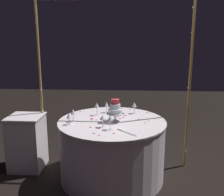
% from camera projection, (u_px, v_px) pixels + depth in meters
% --- Properties ---
extents(ground_plane, '(12.00, 12.00, 0.00)m').
position_uv_depth(ground_plane, '(112.00, 176.00, 3.34)').
color(ground_plane, black).
extents(decorative_arch, '(2.10, 0.05, 2.31)m').
position_uv_depth(decorative_arch, '(114.00, 61.00, 3.35)').
color(decorative_arch, olive).
rests_on(decorative_arch, ground).
extents(main_table, '(1.37, 1.37, 0.77)m').
position_uv_depth(main_table, '(112.00, 149.00, 3.26)').
color(main_table, white).
rests_on(main_table, ground).
extents(side_table, '(0.46, 0.46, 0.76)m').
position_uv_depth(side_table, '(27.00, 142.00, 3.49)').
color(side_table, white).
rests_on(side_table, ground).
extents(tiered_cake, '(0.22, 0.22, 0.29)m').
position_uv_depth(tiered_cake, '(115.00, 109.00, 3.11)').
color(tiered_cake, silver).
rests_on(tiered_cake, main_table).
extents(wine_glass_0, '(0.06, 0.06, 0.17)m').
position_uv_depth(wine_glass_0, '(110.00, 119.00, 2.83)').
color(wine_glass_0, silver).
rests_on(wine_glass_0, main_table).
extents(wine_glass_1, '(0.07, 0.07, 0.16)m').
position_uv_depth(wine_glass_1, '(134.00, 105.00, 3.47)').
color(wine_glass_1, silver).
rests_on(wine_glass_1, main_table).
extents(wine_glass_2, '(0.06, 0.06, 0.16)m').
position_uv_depth(wine_glass_2, '(106.00, 105.00, 3.51)').
color(wine_glass_2, silver).
rests_on(wine_glass_2, main_table).
extents(wine_glass_3, '(0.06, 0.06, 0.18)m').
position_uv_depth(wine_glass_3, '(97.00, 106.00, 3.38)').
color(wine_glass_3, silver).
rests_on(wine_glass_3, main_table).
extents(wine_glass_4, '(0.06, 0.06, 0.14)m').
position_uv_depth(wine_glass_4, '(69.00, 116.00, 3.00)').
color(wine_glass_4, silver).
rests_on(wine_glass_4, main_table).
extents(wine_glass_5, '(0.06, 0.06, 0.15)m').
position_uv_depth(wine_glass_5, '(103.00, 118.00, 2.91)').
color(wine_glass_5, silver).
rests_on(wine_glass_5, main_table).
extents(wine_glass_6, '(0.06, 0.06, 0.16)m').
position_uv_depth(wine_glass_6, '(73.00, 112.00, 3.11)').
color(wine_glass_6, silver).
rests_on(wine_glass_6, main_table).
extents(cake_knife, '(0.23, 0.22, 0.01)m').
position_uv_depth(cake_knife, '(126.00, 132.00, 2.77)').
color(cake_knife, silver).
rests_on(cake_knife, main_table).
extents(rose_petal_0, '(0.04, 0.05, 0.00)m').
position_uv_depth(rose_petal_0, '(125.00, 115.00, 3.40)').
color(rose_petal_0, '#C61951').
rests_on(rose_petal_0, main_table).
extents(rose_petal_1, '(0.03, 0.03, 0.00)m').
position_uv_depth(rose_petal_1, '(99.00, 128.00, 2.88)').
color(rose_petal_1, '#C61951').
rests_on(rose_petal_1, main_table).
extents(rose_petal_2, '(0.03, 0.03, 0.00)m').
position_uv_depth(rose_petal_2, '(149.00, 121.00, 3.17)').
color(rose_petal_2, '#C61951').
rests_on(rose_petal_2, main_table).
extents(rose_petal_3, '(0.04, 0.04, 0.00)m').
position_uv_depth(rose_petal_3, '(80.00, 112.00, 3.57)').
color(rose_petal_3, '#C61951').
rests_on(rose_petal_3, main_table).
extents(rose_petal_4, '(0.04, 0.04, 0.00)m').
position_uv_depth(rose_petal_4, '(114.00, 112.00, 3.54)').
color(rose_petal_4, '#C61951').
rests_on(rose_petal_4, main_table).
extents(rose_petal_5, '(0.04, 0.04, 0.00)m').
position_uv_depth(rose_petal_5, '(120.00, 118.00, 3.26)').
color(rose_petal_5, '#C61951').
rests_on(rose_petal_5, main_table).
extents(rose_petal_6, '(0.03, 0.04, 0.00)m').
position_uv_depth(rose_petal_6, '(123.00, 117.00, 3.30)').
color(rose_petal_6, '#C61951').
rests_on(rose_petal_6, main_table).
extents(rose_petal_7, '(0.04, 0.03, 0.00)m').
position_uv_depth(rose_petal_7, '(90.00, 127.00, 2.93)').
color(rose_petal_7, '#C61951').
rests_on(rose_petal_7, main_table).
extents(rose_petal_8, '(0.03, 0.02, 0.00)m').
position_uv_depth(rose_petal_8, '(101.00, 123.00, 3.09)').
color(rose_petal_8, '#C61951').
rests_on(rose_petal_8, main_table).
extents(rose_petal_9, '(0.04, 0.03, 0.00)m').
position_uv_depth(rose_petal_9, '(97.00, 120.00, 3.20)').
color(rose_petal_9, '#C61951').
rests_on(rose_petal_9, main_table).
extents(rose_petal_10, '(0.04, 0.03, 0.00)m').
position_uv_depth(rose_petal_10, '(139.00, 119.00, 3.23)').
color(rose_petal_10, '#C61951').
rests_on(rose_petal_10, main_table).
extents(rose_petal_11, '(0.04, 0.03, 0.00)m').
position_uv_depth(rose_petal_11, '(92.00, 118.00, 3.26)').
color(rose_petal_11, '#C61951').
rests_on(rose_petal_11, main_table).
extents(rose_petal_12, '(0.03, 0.03, 0.00)m').
position_uv_depth(rose_petal_12, '(117.00, 117.00, 3.34)').
color(rose_petal_12, '#C61951').
rests_on(rose_petal_12, main_table).
extents(rose_petal_13, '(0.03, 0.02, 0.00)m').
position_uv_depth(rose_petal_13, '(101.00, 118.00, 3.28)').
color(rose_petal_13, '#C61951').
rests_on(rose_petal_13, main_table).
extents(rose_petal_14, '(0.03, 0.03, 0.00)m').
position_uv_depth(rose_petal_14, '(92.00, 119.00, 3.22)').
color(rose_petal_14, '#C61951').
rests_on(rose_petal_14, main_table).
extents(rose_petal_15, '(0.04, 0.04, 0.00)m').
position_uv_depth(rose_petal_15, '(147.00, 113.00, 3.52)').
color(rose_petal_15, '#C61951').
rests_on(rose_petal_15, main_table).
extents(rose_petal_16, '(0.03, 0.02, 0.00)m').
position_uv_depth(rose_petal_16, '(130.00, 110.00, 3.69)').
color(rose_petal_16, '#C61951').
rests_on(rose_petal_16, main_table).
extents(rose_petal_17, '(0.03, 0.03, 0.00)m').
position_uv_depth(rose_petal_17, '(145.00, 123.00, 3.08)').
color(rose_petal_17, '#C61951').
rests_on(rose_petal_17, main_table).
extents(rose_petal_18, '(0.03, 0.02, 0.00)m').
position_uv_depth(rose_petal_18, '(94.00, 133.00, 2.73)').
color(rose_petal_18, '#C61951').
rests_on(rose_petal_18, main_table).
extents(rose_petal_19, '(0.03, 0.04, 0.00)m').
position_uv_depth(rose_petal_19, '(114.00, 134.00, 2.73)').
color(rose_petal_19, '#C61951').
rests_on(rose_petal_19, main_table).
extents(rose_petal_20, '(0.03, 0.02, 0.00)m').
position_uv_depth(rose_petal_20, '(99.00, 135.00, 2.68)').
color(rose_petal_20, '#C61951').
rests_on(rose_petal_20, main_table).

